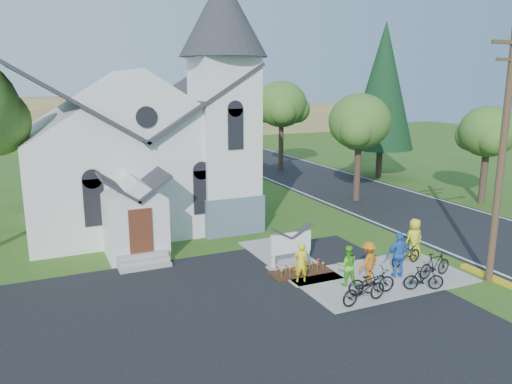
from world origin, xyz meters
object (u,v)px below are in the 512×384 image
cyclist_2 (399,255)px  cyclist_3 (368,262)px  cyclist_0 (301,263)px  bike_3 (435,265)px  church_sign (291,243)px  bike_0 (364,290)px  cyclist_4 (414,239)px  bike_4 (406,254)px  bike_1 (424,278)px  cyclist_1 (347,265)px  utility_pole (504,147)px  bike_2 (371,281)px

cyclist_2 → cyclist_3: 1.42m
cyclist_0 → bike_3: cyclist_0 is taller
church_sign → bike_3: (4.69, -3.60, -0.45)m
bike_0 → cyclist_3: 2.09m
bike_3 → bike_0: bearing=94.9°
cyclist_4 → bike_4: 1.09m
bike_1 → bike_3: (1.32, 0.80, 0.06)m
cyclist_1 → church_sign: bearing=-49.5°
cyclist_1 → bike_3: size_ratio=0.93×
cyclist_4 → utility_pole: bearing=109.3°
church_sign → cyclist_2: cyclist_2 is taller
bike_2 → cyclist_4: (4.08, 2.33, 0.42)m
utility_pole → cyclist_0: bearing=157.5°
bike_2 → cyclist_4: cyclist_4 is taller
church_sign → utility_pole: bearing=-35.6°
church_sign → bike_4: (4.54, -2.04, -0.50)m
church_sign → cyclist_0: size_ratio=1.37×
cyclist_1 → cyclist_2: cyclist_2 is taller
bike_0 → cyclist_1: 1.68m
bike_2 → cyclist_3: size_ratio=1.15×
cyclist_0 → bike_4: bearing=-168.8°
cyclist_0 → cyclist_2: size_ratio=0.85×
utility_pole → cyclist_1: utility_pole is taller
cyclist_0 → church_sign: bearing=-91.5°
church_sign → bike_3: size_ratio=1.27×
cyclist_0 → bike_0: 2.86m
bike_0 → bike_2: size_ratio=1.03×
cyclist_1 → bike_2: bearing=129.1°
bike_0 → cyclist_1: size_ratio=1.21×
bike_2 → cyclist_1: bearing=26.2°
bike_2 → cyclist_3: cyclist_3 is taller
bike_3 → bike_4: bearing=-1.0°
utility_pole → bike_0: size_ratio=5.14×
cyclist_3 → bike_4: cyclist_3 is taller
church_sign → cyclist_2: 4.49m
church_sign → bike_0: 4.47m
cyclist_2 → cyclist_3: cyclist_2 is taller
bike_4 → cyclist_0: bearing=76.1°
bike_2 → bike_3: bike_3 is taller
bike_1 → cyclist_3: 2.14m
cyclist_0 → bike_3: bearing=174.9°
bike_1 → utility_pole: bearing=-72.1°
bike_1 → bike_2: bike_2 is taller
cyclist_0 → cyclist_1: bearing=159.7°
cyclist_2 → bike_4: bearing=-128.0°
bike_2 → bike_4: (3.21, 1.83, -0.02)m
bike_2 → cyclist_3: bearing=-22.7°
utility_pole → bike_1: utility_pole is taller
cyclist_1 → cyclist_2: size_ratio=0.86×
cyclist_4 → bike_3: bearing=69.9°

